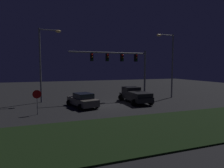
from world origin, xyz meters
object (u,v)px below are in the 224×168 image
Objects in this scene: pickup_truck at (135,94)px; street_lamp_left at (44,57)px; car_sedan at (83,100)px; street_lamp_right at (169,58)px; traffic_signal_gantry at (122,61)px; stop_sign at (37,97)px.

pickup_truck is 11.80m from street_lamp_left.
car_sedan is 13.63m from street_lamp_right.
street_lamp_right is (6.82, -0.61, 0.47)m from traffic_signal_gantry.
pickup_truck is at bearing 13.07° from stop_sign.
pickup_truck is at bearing -73.17° from traffic_signal_gantry.
traffic_signal_gantry is 6.87m from street_lamp_right.
traffic_signal_gantry is at bearing 25.33° from stop_sign.
car_sedan is 7.47m from street_lamp_left.
traffic_signal_gantry is 1.16× the size of street_lamp_left.
street_lamp_left is at bearing 172.71° from street_lamp_right.
car_sedan is 0.53× the size of street_lamp_left.
street_lamp_right is (12.58, 2.23, 4.76)m from car_sedan.
traffic_signal_gantry is at bearing 174.88° from street_lamp_right.
street_lamp_right is at bearing -7.29° from street_lamp_left.
pickup_truck is 11.24m from stop_sign.
car_sedan is 0.54× the size of street_lamp_right.
street_lamp_right is at bearing -94.83° from car_sedan.
street_lamp_left is 3.98× the size of stop_sign.
pickup_truck is 0.61× the size of street_lamp_left.
street_lamp_left is 7.50m from stop_sign.
street_lamp_right is 18.01m from stop_sign.
pickup_truck is at bearing -20.32° from street_lamp_left.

